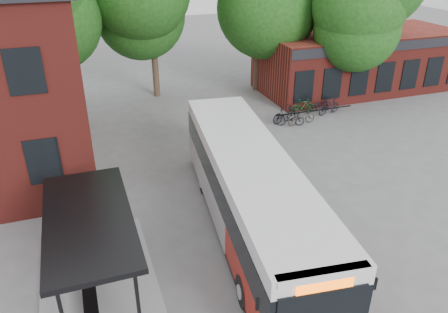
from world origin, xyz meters
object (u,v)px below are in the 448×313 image
object	(u,v)px
bicycle_0	(291,119)
city_bus	(250,194)
bicycle_5	(329,106)
bicycle_4	(321,104)
bus_shelter	(94,257)
bicycle_2	(301,117)
bicycle_1	(285,114)
bicycle_3	(303,106)

from	to	relation	value
bicycle_0	city_bus	bearing A→B (deg)	163.40
bicycle_5	bicycle_4	bearing A→B (deg)	-3.32
bicycle_4	bicycle_5	size ratio (longest dim) A/B	0.92
city_bus	bicycle_4	world-z (taller)	city_bus
bus_shelter	bicycle_5	xyz separation A→B (m)	(14.80, 10.97, -0.94)
bus_shelter	bicycle_2	size ratio (longest dim) A/B	3.83
bicycle_0	bicycle_1	bearing A→B (deg)	29.69
city_bus	bicycle_1	world-z (taller)	city_bus
city_bus	bicycle_5	distance (m)	13.26
bus_shelter	bicycle_1	bearing A→B (deg)	42.57
bicycle_1	bicycle_4	size ratio (longest dim) A/B	1.13
bus_shelter	bicycle_1	size ratio (longest dim) A/B	3.95
bus_shelter	bicycle_3	xyz separation A→B (m)	(13.32, 11.60, -0.97)
bicycle_2	bicycle_3	world-z (taller)	bicycle_2
bicycle_4	bicycle_5	xyz separation A→B (m)	(0.13, -0.74, 0.10)
bicycle_0	bus_shelter	bearing A→B (deg)	149.78
bicycle_1	bicycle_5	size ratio (longest dim) A/B	1.04
bicycle_2	bus_shelter	bearing A→B (deg)	124.44
bicycle_0	bicycle_4	bearing A→B (deg)	-42.56
bicycle_2	bicycle_0	bearing A→B (deg)	81.57
bus_shelter	bicycle_4	world-z (taller)	bus_shelter
city_bus	bicycle_0	world-z (taller)	city_bus
city_bus	bicycle_4	bearing A→B (deg)	54.95
city_bus	bicycle_5	xyz separation A→B (m)	(9.24, 9.46, -1.06)
city_bus	bicycle_2	world-z (taller)	city_bus
bicycle_3	bicycle_5	distance (m)	1.61
bicycle_0	bicycle_2	size ratio (longest dim) A/B	0.89
bicycle_2	bicycle_3	xyz separation A→B (m)	(0.93, 1.53, -0.00)
city_bus	bicycle_1	size ratio (longest dim) A/B	6.97
bicycle_2	bicycle_4	distance (m)	2.81
bicycle_4	bus_shelter	bearing A→B (deg)	123.79
bicycle_0	bicycle_4	distance (m)	3.36
city_bus	bicycle_1	xyz separation A→B (m)	(6.05, 9.15, -1.04)
bicycle_1	bicycle_2	size ratio (longest dim) A/B	0.97
bicycle_3	city_bus	bearing A→B (deg)	146.48
bicycle_1	bicycle_4	world-z (taller)	bicycle_1
bicycle_4	bicycle_0	bearing A→B (deg)	113.64
bicycle_0	bicycle_3	size ratio (longest dim) A/B	1.02
city_bus	bicycle_2	xyz separation A→B (m)	(6.83, 8.56, -1.09)
bicycle_5	bus_shelter	bearing A→B (deg)	113.01
bus_shelter	city_bus	distance (m)	5.77
city_bus	bicycle_1	distance (m)	11.02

